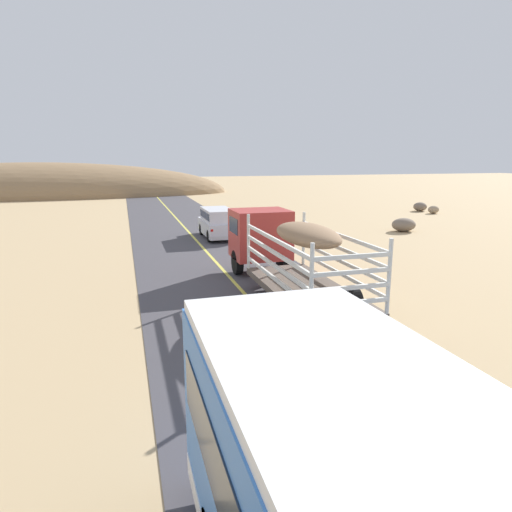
% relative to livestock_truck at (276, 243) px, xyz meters
% --- Properties ---
extents(livestock_truck, '(2.53, 9.70, 3.02)m').
position_rel_livestock_truck_xyz_m(livestock_truck, '(0.00, 0.00, 0.00)').
color(livestock_truck, '#B2332D').
rests_on(livestock_truck, road_surface).
extents(car_far, '(1.90, 4.62, 1.93)m').
position_rel_livestock_truck_xyz_m(car_far, '(-0.02, 11.64, -0.70)').
color(car_far, silver).
rests_on(car_far, road_surface).
extents(boulder_near_shoulder, '(1.31, 1.26, 0.88)m').
position_rel_livestock_truck_xyz_m(boulder_near_shoulder, '(22.36, 20.71, -1.35)').
color(boulder_near_shoulder, '#756656').
rests_on(boulder_near_shoulder, ground).
extents(boulder_mid_field, '(1.09, 0.85, 0.74)m').
position_rel_livestock_truck_xyz_m(boulder_mid_field, '(22.39, 18.71, -1.42)').
color(boulder_mid_field, gray).
rests_on(boulder_mid_field, ground).
extents(boulder_far_horizon, '(1.75, 1.49, 0.96)m').
position_rel_livestock_truck_xyz_m(boulder_far_horizon, '(13.40, 10.46, -1.31)').
color(boulder_far_horizon, '#756656').
rests_on(boulder_far_horizon, ground).
extents(distant_hill, '(54.32, 17.66, 9.15)m').
position_rel_livestock_truck_xyz_m(distant_hill, '(-17.81, 51.48, -1.79)').
color(distant_hill, '#8D6E4C').
rests_on(distant_hill, ground).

